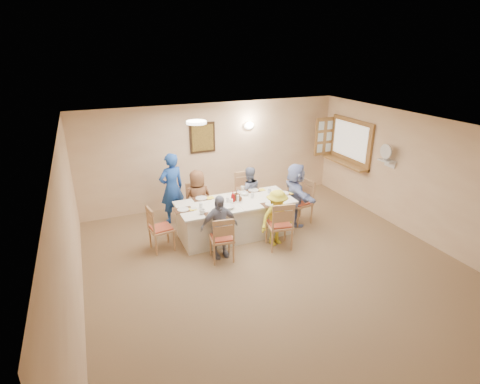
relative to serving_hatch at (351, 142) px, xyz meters
name	(u,v)px	position (x,y,z in m)	size (l,w,h in m)	color
ground	(281,272)	(-3.21, -2.40, -1.50)	(7.00, 7.00, 0.00)	#937454
room_walls	(285,193)	(-3.21, -2.40, 0.01)	(7.00, 7.00, 7.00)	#D9AF87
wall_picture	(202,138)	(-3.51, 1.06, 0.20)	(0.62, 0.05, 0.72)	#3B2614
wall_sconce	(249,126)	(-2.31, 1.04, 0.40)	(0.26, 0.09, 0.18)	white
ceiling_light	(196,122)	(-4.21, -0.90, 0.97)	(0.36, 0.36, 0.05)	white
serving_hatch	(351,142)	(0.00, 0.00, 0.00)	(0.06, 1.50, 1.15)	olive
hatch_sill	(345,163)	(-0.12, 0.00, -0.53)	(0.30, 1.50, 0.05)	olive
shutter_door	(324,137)	(-0.26, 0.76, 0.00)	(0.55, 0.04, 1.00)	olive
fan_shelf	(387,161)	(-0.08, -1.35, -0.10)	(0.22, 0.36, 0.03)	white
desk_fan	(387,154)	(-0.11, -1.35, 0.05)	(0.30, 0.30, 0.28)	#A5A5A8
dining_table	(235,218)	(-3.42, -0.78, -1.12)	(2.40, 1.01, 0.76)	white
chair_back_left	(197,205)	(-4.02, 0.02, -1.04)	(0.44, 0.44, 0.93)	tan
chair_back_right	(246,195)	(-2.82, 0.02, -0.99)	(0.49, 0.49, 1.02)	tan
chair_front_left	(222,237)	(-4.02, -1.58, -1.05)	(0.44, 0.44, 0.91)	tan
chair_front_right	(279,224)	(-2.82, -1.58, -1.00)	(0.48, 0.48, 1.00)	tan
chair_left_end	(161,228)	(-4.97, -0.78, -1.04)	(0.44, 0.44, 0.92)	tan
chair_right_end	(300,202)	(-1.87, -0.78, -1.01)	(0.47, 0.47, 0.98)	tan
diner_back_left	(198,199)	(-4.02, -0.10, -0.85)	(0.66, 0.45, 1.30)	brown
diner_back_right	(249,193)	(-2.82, -0.10, -0.89)	(0.66, 0.55, 1.22)	gray
diner_front_left	(219,227)	(-4.02, -1.46, -0.88)	(0.73, 0.31, 1.24)	gray
diner_front_right	(277,218)	(-2.82, -1.46, -0.92)	(0.82, 0.57, 1.16)	yellow
diner_right_end	(295,194)	(-2.00, -0.78, -0.80)	(0.58, 1.34, 1.40)	#91A2DB
caregiver	(172,188)	(-4.47, 0.37, -0.70)	(0.66, 0.52, 1.60)	#214EB3
placemat_fl	(214,214)	(-4.02, -1.20, -0.74)	(0.38, 0.28, 0.01)	#472B19
plate_fl	(214,214)	(-4.02, -1.20, -0.73)	(0.24, 0.24, 0.01)	white
napkin_fl	(224,213)	(-3.84, -1.25, -0.73)	(0.13, 0.13, 0.01)	yellow
placemat_fr	(271,204)	(-2.82, -1.20, -0.74)	(0.37, 0.27, 0.01)	#472B19
plate_fr	(271,204)	(-2.82, -1.20, -0.73)	(0.23, 0.23, 0.01)	white
napkin_fr	(280,204)	(-2.64, -1.25, -0.73)	(0.13, 0.13, 0.01)	yellow
placemat_bl	(201,198)	(-4.02, -0.36, -0.74)	(0.37, 0.27, 0.01)	#472B19
plate_bl	(201,198)	(-4.02, -0.36, -0.73)	(0.24, 0.24, 0.02)	white
napkin_bl	(210,198)	(-3.84, -0.41, -0.73)	(0.15, 0.15, 0.01)	yellow
placemat_br	(253,190)	(-2.82, -0.36, -0.74)	(0.32, 0.24, 0.01)	#472B19
plate_br	(253,190)	(-2.82, -0.36, -0.73)	(0.23, 0.23, 0.01)	white
napkin_br	(262,190)	(-2.64, -0.41, -0.73)	(0.14, 0.14, 0.01)	yellow
placemat_le	(183,210)	(-4.52, -0.78, -0.74)	(0.36, 0.27, 0.01)	#472B19
plate_le	(183,209)	(-4.52, -0.78, -0.73)	(0.23, 0.23, 0.01)	white
napkin_le	(193,209)	(-4.34, -0.83, -0.73)	(0.13, 0.13, 0.01)	yellow
placemat_re	(283,194)	(-2.30, -0.78, -0.74)	(0.36, 0.26, 0.01)	#472B19
plate_re	(283,193)	(-2.30, -0.78, -0.73)	(0.24, 0.24, 0.02)	white
napkin_re	(292,193)	(-2.12, -0.83, -0.73)	(0.13, 0.13, 0.01)	yellow
teacup_a	(202,212)	(-4.23, -1.09, -0.69)	(0.16, 0.16, 0.09)	white
teacup_b	(243,188)	(-3.02, -0.22, -0.70)	(0.09, 0.09, 0.08)	white
bowl_a	(228,207)	(-3.68, -1.05, -0.71)	(0.28, 0.28, 0.06)	white
bowl_b	(244,194)	(-3.11, -0.51, -0.71)	(0.20, 0.20, 0.06)	white
condiment_ketchup	(233,197)	(-3.47, -0.76, -0.63)	(0.11, 0.11, 0.22)	#9E0D0D
condiment_brown	(237,196)	(-3.38, -0.74, -0.63)	(0.13, 0.13, 0.22)	#4F2A15
condiment_malt	(239,198)	(-3.33, -0.78, -0.66)	(0.14, 0.14, 0.15)	#4F2A15
drinking_glass	(228,199)	(-3.57, -0.73, -0.68)	(0.06, 0.06, 0.10)	silver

